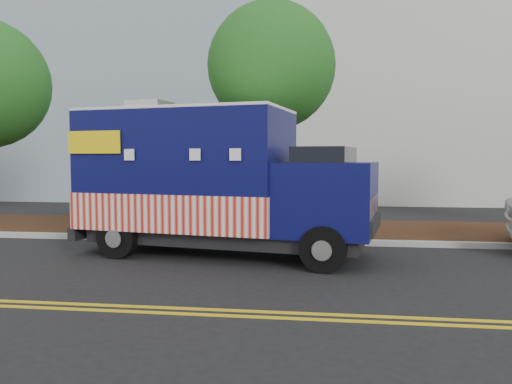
# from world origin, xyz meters

# --- Properties ---
(ground) EXTENTS (120.00, 120.00, 0.00)m
(ground) POSITION_xyz_m (0.00, 0.00, 0.00)
(ground) COLOR black
(ground) RESTS_ON ground
(curb) EXTENTS (120.00, 0.18, 0.15)m
(curb) POSITION_xyz_m (0.00, 1.40, 0.07)
(curb) COLOR #9E9E99
(curb) RESTS_ON ground
(mulch_strip) EXTENTS (120.00, 4.00, 0.15)m
(mulch_strip) POSITION_xyz_m (0.00, 3.50, 0.07)
(mulch_strip) COLOR #321B0E
(mulch_strip) RESTS_ON ground
(centerline_near) EXTENTS (120.00, 0.10, 0.01)m
(centerline_near) POSITION_xyz_m (0.00, -4.45, 0.01)
(centerline_near) COLOR gold
(centerline_near) RESTS_ON ground
(centerline_far) EXTENTS (120.00, 0.10, 0.01)m
(centerline_far) POSITION_xyz_m (0.00, -4.70, 0.01)
(centerline_far) COLOR gold
(centerline_far) RESTS_ON ground
(tree_b) EXTENTS (3.71, 3.71, 6.77)m
(tree_b) POSITION_xyz_m (2.03, 3.03, 4.90)
(tree_b) COLOR #38281C
(tree_b) RESTS_ON ground
(sign_post) EXTENTS (0.06, 0.06, 2.40)m
(sign_post) POSITION_xyz_m (-2.61, 1.80, 1.20)
(sign_post) COLOR #473828
(sign_post) RESTS_ON ground
(food_truck) EXTENTS (7.19, 3.65, 3.62)m
(food_truck) POSITION_xyz_m (0.97, -0.16, 1.64)
(food_truck) COLOR black
(food_truck) RESTS_ON ground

